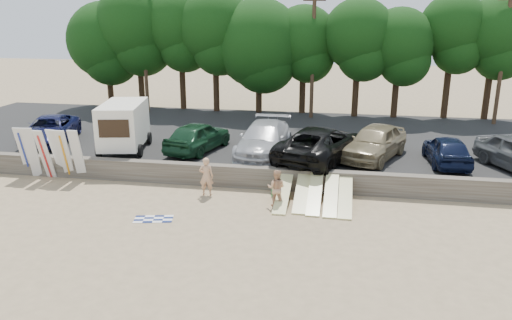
# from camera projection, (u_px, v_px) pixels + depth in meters

# --- Properties ---
(ground) EXTENTS (120.00, 120.00, 0.00)m
(ground) POSITION_uv_depth(u_px,v_px,m) (232.00, 212.00, 20.28)
(ground) COLOR tan
(ground) RESTS_ON ground
(seawall) EXTENTS (44.00, 0.50, 1.00)m
(seawall) POSITION_uv_depth(u_px,v_px,m) (247.00, 177.00, 22.96)
(seawall) COLOR #6B6356
(seawall) RESTS_ON ground
(parking_lot) EXTENTS (44.00, 14.50, 0.70)m
(parking_lot) POSITION_uv_depth(u_px,v_px,m) (271.00, 140.00, 30.08)
(parking_lot) COLOR #282828
(parking_lot) RESTS_ON ground
(treeline) EXTENTS (32.66, 6.61, 9.21)m
(treeline) POSITION_uv_depth(u_px,v_px,m) (251.00, 34.00, 35.32)
(treeline) COLOR #382616
(treeline) RESTS_ON parking_lot
(utility_poles) EXTENTS (25.80, 0.26, 9.00)m
(utility_poles) POSITION_uv_depth(u_px,v_px,m) (313.00, 48.00, 33.47)
(utility_poles) COLOR #473321
(utility_poles) RESTS_ON parking_lot
(box_trailer) EXTENTS (2.89, 4.29, 2.53)m
(box_trailer) POSITION_uv_depth(u_px,v_px,m) (124.00, 124.00, 26.21)
(box_trailer) COLOR white
(box_trailer) RESTS_ON parking_lot
(car_0) EXTENTS (3.66, 5.63, 1.44)m
(car_0) POSITION_uv_depth(u_px,v_px,m) (50.00, 130.00, 28.07)
(car_0) COLOR #131642
(car_0) RESTS_ON parking_lot
(car_1) EXTENTS (2.91, 4.97, 1.59)m
(car_1) POSITION_uv_depth(u_px,v_px,m) (198.00, 136.00, 26.26)
(car_1) COLOR #153A21
(car_1) RESTS_ON parking_lot
(car_2) EXTENTS (2.49, 5.75, 1.65)m
(car_2) POSITION_uv_depth(u_px,v_px,m) (264.00, 139.00, 25.51)
(car_2) COLOR #B0B1B5
(car_2) RESTS_ON parking_lot
(car_3) EXTENTS (4.75, 6.79, 1.72)m
(car_3) POSITION_uv_depth(u_px,v_px,m) (320.00, 144.00, 24.50)
(car_3) COLOR black
(car_3) RESTS_ON parking_lot
(car_4) EXTENTS (3.82, 5.43, 1.72)m
(car_4) POSITION_uv_depth(u_px,v_px,m) (375.00, 142.00, 24.86)
(car_4) COLOR #887856
(car_4) RESTS_ON parking_lot
(car_5) EXTENTS (1.91, 4.29, 1.44)m
(car_5) POSITION_uv_depth(u_px,v_px,m) (447.00, 150.00, 23.95)
(car_5) COLOR black
(car_5) RESTS_ON parking_lot
(surfboard_upright_0) EXTENTS (0.54, 0.73, 2.53)m
(surfboard_upright_0) POSITION_uv_depth(u_px,v_px,m) (24.00, 152.00, 24.23)
(surfboard_upright_0) COLOR silver
(surfboard_upright_0) RESTS_ON ground
(surfboard_upright_1) EXTENTS (0.57, 0.66, 2.56)m
(surfboard_upright_1) POSITION_uv_depth(u_px,v_px,m) (32.00, 152.00, 24.05)
(surfboard_upright_1) COLOR silver
(surfboard_upright_1) RESTS_ON ground
(surfboard_upright_2) EXTENTS (0.53, 0.81, 2.51)m
(surfboard_upright_2) POSITION_uv_depth(u_px,v_px,m) (45.00, 154.00, 23.83)
(surfboard_upright_2) COLOR silver
(surfboard_upright_2) RESTS_ON ground
(surfboard_upright_3) EXTENTS (0.60, 0.81, 2.52)m
(surfboard_upright_3) POSITION_uv_depth(u_px,v_px,m) (57.00, 154.00, 23.92)
(surfboard_upright_3) COLOR silver
(surfboard_upright_3) RESTS_ON ground
(surfboard_upright_4) EXTENTS (0.56, 0.79, 2.52)m
(surfboard_upright_4) POSITION_uv_depth(u_px,v_px,m) (65.00, 154.00, 23.78)
(surfboard_upright_4) COLOR silver
(surfboard_upright_4) RESTS_ON ground
(surfboard_upright_5) EXTENTS (0.52, 0.68, 2.54)m
(surfboard_upright_5) POSITION_uv_depth(u_px,v_px,m) (78.00, 155.00, 23.69)
(surfboard_upright_5) COLOR silver
(surfboard_upright_5) RESTS_ON ground
(surfboard_low_0) EXTENTS (0.56, 2.92, 0.84)m
(surfboard_low_0) POSITION_uv_depth(u_px,v_px,m) (283.00, 193.00, 21.14)
(surfboard_low_0) COLOR beige
(surfboard_low_0) RESTS_ON ground
(surfboard_low_1) EXTENTS (0.56, 2.89, 0.94)m
(surfboard_low_1) POSITION_uv_depth(u_px,v_px,m) (302.00, 192.00, 21.16)
(surfboard_low_1) COLOR beige
(surfboard_low_1) RESTS_ON ground
(surfboard_low_2) EXTENTS (0.56, 2.87, 1.01)m
(surfboard_low_2) POSITION_uv_depth(u_px,v_px,m) (315.00, 193.00, 20.94)
(surfboard_low_2) COLOR beige
(surfboard_low_2) RESTS_ON ground
(surfboard_low_3) EXTENTS (0.56, 2.88, 0.96)m
(surfboard_low_3) POSITION_uv_depth(u_px,v_px,m) (331.00, 195.00, 20.78)
(surfboard_low_3) COLOR beige
(surfboard_low_3) RESTS_ON ground
(surfboard_low_4) EXTENTS (0.56, 2.91, 0.87)m
(surfboard_low_4) POSITION_uv_depth(u_px,v_px,m) (345.00, 197.00, 20.67)
(surfboard_low_4) COLOR beige
(surfboard_low_4) RESTS_ON ground
(beachgoer_a) EXTENTS (0.67, 0.47, 1.73)m
(beachgoer_a) POSITION_uv_depth(u_px,v_px,m) (206.00, 176.00, 21.87)
(beachgoer_a) COLOR tan
(beachgoer_a) RESTS_ON ground
(beachgoer_b) EXTENTS (0.80, 0.64, 1.57)m
(beachgoer_b) POSITION_uv_depth(u_px,v_px,m) (276.00, 188.00, 20.67)
(beachgoer_b) COLOR tan
(beachgoer_b) RESTS_ON ground
(cooler) EXTENTS (0.40, 0.33, 0.32)m
(cooler) POSITION_uv_depth(u_px,v_px,m) (276.00, 193.00, 21.92)
(cooler) COLOR #268C3A
(cooler) RESTS_ON ground
(gear_bag) EXTENTS (0.33, 0.29, 0.22)m
(gear_bag) POSITION_uv_depth(u_px,v_px,m) (285.00, 196.00, 21.68)
(gear_bag) COLOR #D55819
(gear_bag) RESTS_ON ground
(beach_towel) EXTENTS (1.78, 1.78, 0.00)m
(beach_towel) POSITION_uv_depth(u_px,v_px,m) (154.00, 219.00, 19.54)
(beach_towel) COLOR white
(beach_towel) RESTS_ON ground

